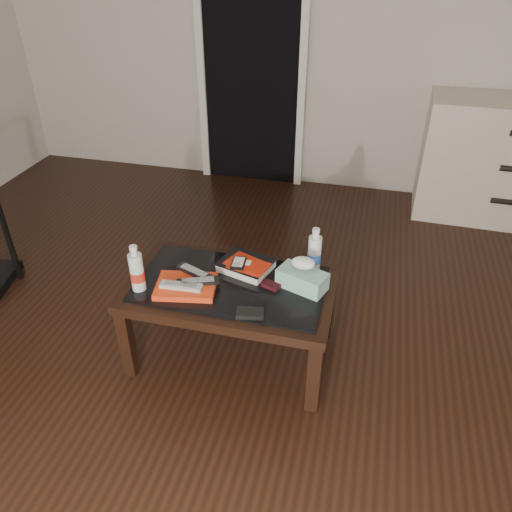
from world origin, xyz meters
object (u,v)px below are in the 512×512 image
(water_bottle_left, at_px, (136,268))
(dresser, at_px, (506,162))
(tissue_box, at_px, (302,280))
(textbook, at_px, (246,265))
(water_bottle_right, at_px, (315,250))
(coffee_table, at_px, (231,293))

(water_bottle_left, bearing_deg, dresser, 46.99)
(dresser, distance_m, tissue_box, 2.25)
(textbook, xyz_separation_m, water_bottle_left, (-0.45, -0.28, 0.10))
(dresser, distance_m, textbook, 2.36)
(dresser, distance_m, water_bottle_right, 2.11)
(water_bottle_right, bearing_deg, tissue_box, -101.41)
(tissue_box, bearing_deg, coffee_table, -151.68)
(textbook, xyz_separation_m, water_bottle_right, (0.33, 0.07, 0.10))
(coffee_table, distance_m, textbook, 0.16)
(water_bottle_right, height_order, tissue_box, water_bottle_right)
(tissue_box, bearing_deg, dresser, 77.61)
(water_bottle_left, distance_m, tissue_box, 0.78)
(water_bottle_left, relative_size, tissue_box, 1.03)
(textbook, relative_size, tissue_box, 1.09)
(coffee_table, height_order, water_bottle_left, water_bottle_left)
(dresser, xyz_separation_m, textbook, (-1.50, -1.82, 0.03))
(textbook, xyz_separation_m, tissue_box, (0.30, -0.08, 0.02))
(water_bottle_left, height_order, tissue_box, water_bottle_left)
(dresser, height_order, water_bottle_right, dresser)
(dresser, relative_size, textbook, 4.87)
(water_bottle_right, relative_size, tissue_box, 1.03)
(coffee_table, bearing_deg, tissue_box, 8.29)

